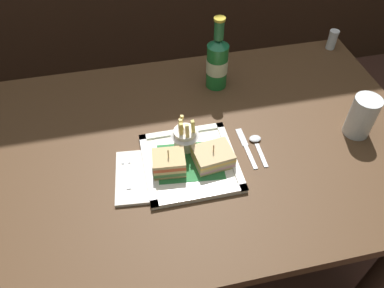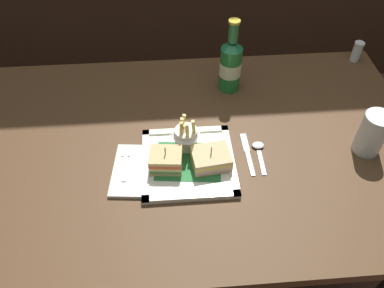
{
  "view_description": "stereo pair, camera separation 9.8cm",
  "coord_description": "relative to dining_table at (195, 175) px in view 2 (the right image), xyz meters",
  "views": [
    {
      "loc": [
        -0.17,
        -0.73,
        1.53
      ],
      "look_at": [
        -0.01,
        -0.04,
        0.76
      ],
      "focal_mm": 35.29,
      "sensor_mm": 36.0,
      "label": 1
    },
    {
      "loc": [
        -0.07,
        -0.74,
        1.53
      ],
      "look_at": [
        -0.01,
        -0.04,
        0.76
      ],
      "focal_mm": 35.29,
      "sensor_mm": 36.0,
      "label": 2
    }
  ],
  "objects": [
    {
      "name": "square_plate",
      "position": [
        -0.03,
        -0.07,
        0.15
      ],
      "size": [
        0.25,
        0.25,
        0.02
      ],
      "color": "white",
      "rests_on": "dining_table"
    },
    {
      "name": "knife",
      "position": [
        0.14,
        -0.04,
        0.15
      ],
      "size": [
        0.02,
        0.16,
        0.0
      ],
      "color": "silver",
      "rests_on": "dining_table"
    },
    {
      "name": "spoon",
      "position": [
        0.18,
        -0.04,
        0.15
      ],
      "size": [
        0.04,
        0.12,
        0.01
      ],
      "color": "silver",
      "rests_on": "dining_table"
    },
    {
      "name": "fork",
      "position": [
        -0.2,
        -0.06,
        0.16
      ],
      "size": [
        0.02,
        0.12,
        0.0
      ],
      "color": "silver",
      "rests_on": "dining_table"
    },
    {
      "name": "folded_napkin",
      "position": [
        -0.19,
        -0.09,
        0.15
      ],
      "size": [
        0.11,
        0.19,
        0.01
      ],
      "primitive_type": "cube",
      "rotation": [
        0.0,
        0.0,
        -0.1
      ],
      "color": "silver",
      "rests_on": "dining_table"
    },
    {
      "name": "sandwich_half_right",
      "position": [
        0.03,
        -0.09,
        0.18
      ],
      "size": [
        0.11,
        0.09,
        0.07
      ],
      "color": "tan",
      "rests_on": "square_plate"
    },
    {
      "name": "ground_plane",
      "position": [
        0.0,
        0.0,
        -0.57
      ],
      "size": [
        6.0,
        6.0,
        0.0
      ],
      "primitive_type": "plane",
      "color": "#553228"
    },
    {
      "name": "fries_cup",
      "position": [
        -0.03,
        -0.01,
        0.2
      ],
      "size": [
        0.08,
        0.08,
        0.11
      ],
      "color": "white",
      "rests_on": "square_plate"
    },
    {
      "name": "water_glass",
      "position": [
        0.48,
        -0.06,
        0.2
      ],
      "size": [
        0.08,
        0.08,
        0.13
      ],
      "color": "silver",
      "rests_on": "dining_table"
    },
    {
      "name": "beer_bottle",
      "position": [
        0.13,
        0.25,
        0.24
      ],
      "size": [
        0.07,
        0.07,
        0.25
      ],
      "color": "#1D702D",
      "rests_on": "dining_table"
    },
    {
      "name": "sandwich_half_left",
      "position": [
        -0.09,
        -0.09,
        0.18
      ],
      "size": [
        0.09,
        0.08,
        0.08
      ],
      "color": "tan",
      "rests_on": "square_plate"
    },
    {
      "name": "salt_shaker",
      "position": [
        0.61,
        0.37,
        0.18
      ],
      "size": [
        0.03,
        0.03,
        0.07
      ],
      "color": "silver",
      "rests_on": "dining_table"
    },
    {
      "name": "dining_table",
      "position": [
        0.0,
        0.0,
        0.0
      ],
      "size": [
        1.35,
        0.85,
        0.72
      ],
      "color": "#4C321D",
      "rests_on": "ground_plane"
    }
  ]
}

